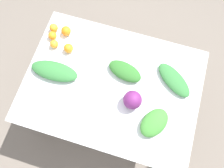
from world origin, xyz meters
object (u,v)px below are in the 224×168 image
Objects in this scene: cabbage_purple at (133,100)px; orange_1 at (52,36)px; greens_bunch_chard at (125,71)px; orange_3 at (54,28)px; greens_bunch_beet_tops at (154,123)px; orange_4 at (66,31)px; orange_2 at (68,48)px; greens_bunch_dandelion at (54,71)px; greens_bunch_scallion at (174,80)px; orange_0 at (54,44)px.

cabbage_purple is 0.88m from orange_1.
orange_3 is (0.70, -0.21, -0.00)m from greens_bunch_chard.
greens_bunch_chard is 3.95× the size of orange_3.
greens_bunch_beet_tops reaches higher than greens_bunch_chard.
cabbage_purple is at bearing 118.58° from greens_bunch_chard.
orange_4 is (-0.12, 0.00, 0.01)m from orange_3.
cabbage_purple reaches higher than orange_2.
orange_2 is 0.17m from orange_4.
greens_bunch_dandelion is at bearing -4.87° from cabbage_purple.
orange_0 is (1.03, -0.02, 0.00)m from greens_bunch_scallion.
cabbage_purple is 2.05× the size of orange_1.
orange_3 is at bearing -0.86° from orange_4.
greens_bunch_dandelion reaches higher than orange_1.
greens_bunch_chard is 0.46m from greens_bunch_beet_tops.
greens_bunch_dandelion is 4.72× the size of orange_4.
orange_1 is (0.80, -0.36, -0.04)m from cabbage_purple.
cabbage_purple is at bearing 159.35° from orange_0.
orange_1 reaches higher than greens_bunch_scallion.
orange_4 is at bearing -31.41° from cabbage_purple.
orange_1 is (0.04, -0.07, 0.00)m from orange_0.
orange_0 is 0.85× the size of orange_4.
greens_bunch_scallion is at bearing -173.62° from greens_bunch_chard.
orange_4 is (0.58, -0.21, 0.00)m from greens_bunch_chard.
cabbage_purple is at bearing 156.01° from orange_1.
greens_bunch_chard is (0.12, -0.22, -0.03)m from cabbage_purple.
orange_1 is at bearing -4.86° from greens_bunch_scallion.
orange_0 is at bearing -1.57° from orange_2.
greens_bunch_dandelion is 0.38m from orange_4.
orange_4 is at bearing -84.23° from greens_bunch_dandelion.
greens_bunch_scallion is 4.32× the size of orange_2.
orange_2 is at bearing -25.51° from greens_bunch_beet_tops.
orange_4 reaches higher than greens_bunch_chard.
orange_0 is 0.08m from orange_1.
orange_2 is (0.90, -0.02, 0.01)m from greens_bunch_scallion.
greens_bunch_chard is 0.57m from greens_bunch_dandelion.
orange_2 is (-0.04, -0.23, -0.00)m from greens_bunch_dandelion.
greens_bunch_chard is 1.13× the size of greens_bunch_beet_tops.
greens_bunch_chard is at bearing 163.24° from orange_3.
cabbage_purple reaches higher than greens_bunch_chard.
cabbage_purple is at bearing 148.59° from orange_4.
orange_4 reaches higher than orange_2.
greens_bunch_beet_tops is 3.58× the size of orange_1.
orange_3 is (0.19, -0.15, -0.00)m from orange_2.
greens_bunch_scallion is 0.99m from orange_4.
orange_4 is at bearing -30.96° from greens_bunch_beet_tops.
greens_bunch_chard is at bearing -46.08° from greens_bunch_beet_tops.
orange_2 reaches higher than greens_bunch_scallion.
greens_bunch_beet_tops is 1.04m from orange_0.
orange_4 reaches higher than orange_1.
greens_bunch_dandelion is 5.39× the size of orange_3.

